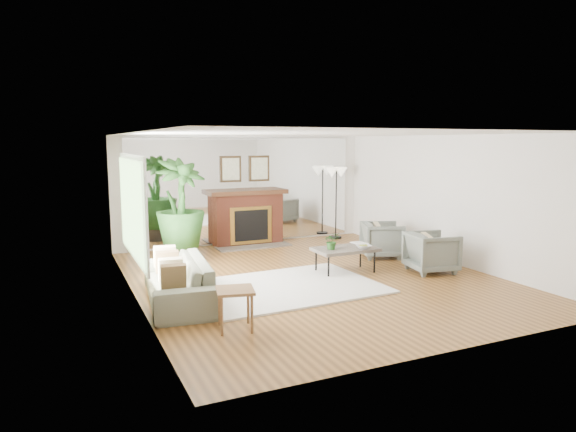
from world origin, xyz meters
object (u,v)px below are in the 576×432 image
sofa (177,281)px  potted_ficus (180,207)px  fireplace (248,216)px  coffee_table (345,250)px  armchair_front (432,252)px  side_table (235,296)px  armchair_back (382,240)px  floor_lamp (336,178)px

sofa → potted_ficus: (0.63, 2.52, 0.78)m
fireplace → coffee_table: fireplace is taller
coffee_table → armchair_front: (1.46, -0.63, -0.05)m
side_table → armchair_front: bearing=17.0°
coffee_table → armchair_front: 1.59m
armchair_back → side_table: size_ratio=1.43×
armchair_back → floor_lamp: floor_lamp is taller
fireplace → armchair_back: (2.06, -2.39, -0.30)m
floor_lamp → armchair_back: bearing=-94.7°
side_table → potted_ficus: potted_ficus is taller
coffee_table → armchair_back: size_ratio=1.43×
sofa → armchair_front: size_ratio=2.69×
fireplace → armchair_front: fireplace is taller
sofa → floor_lamp: size_ratio=1.24×
coffee_table → armchair_back: (1.34, 0.77, -0.05)m
armchair_back → floor_lamp: bearing=16.8°
coffee_table → side_table: size_ratio=2.05×
coffee_table → side_table: 3.36m
armchair_back → floor_lamp: 2.51m
coffee_table → side_table: side_table is taller
side_table → armchair_back: bearing=33.2°
sofa → armchair_front: bearing=93.9°
floor_lamp → potted_ficus: bearing=-167.1°
armchair_front → floor_lamp: 3.80m
fireplace → coffee_table: size_ratio=1.79×
fireplace → floor_lamp: 2.40m
armchair_front → potted_ficus: bearing=66.3°
armchair_back → side_table: (-4.10, -2.68, 0.08)m
sofa → potted_ficus: bearing=171.9°
armchair_back → armchair_front: bearing=-153.8°
armchair_front → side_table: bearing=117.3°
side_table → floor_lamp: (4.28, 4.91, 1.05)m
armchair_front → side_table: 4.41m
coffee_table → armchair_front: armchair_front is taller
sofa → floor_lamp: 5.94m
coffee_table → potted_ficus: (-2.53, 2.07, 0.68)m
armchair_front → floor_lamp: size_ratio=0.46×
armchair_back → potted_ficus: size_ratio=0.39×
armchair_front → potted_ficus: size_ratio=0.39×
sofa → side_table: size_ratio=3.90×
sofa → side_table: sofa is taller
floor_lamp → side_table: bearing=-131.1°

